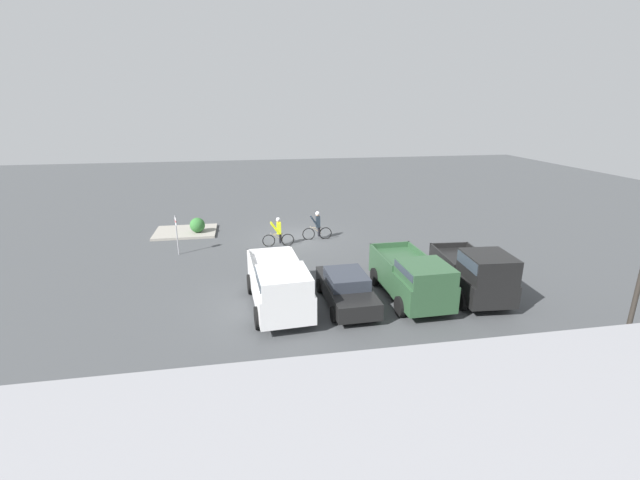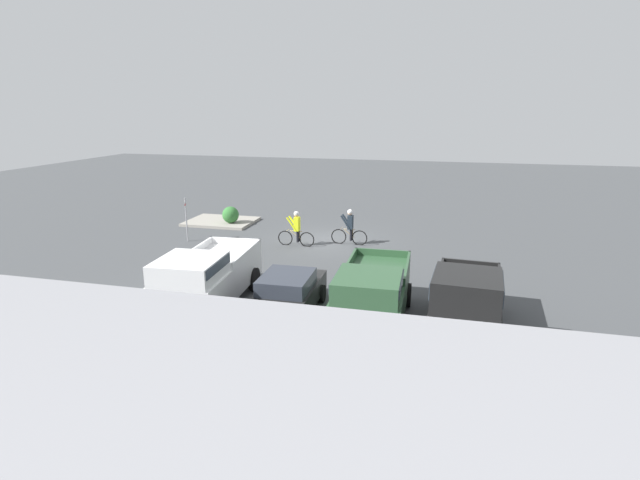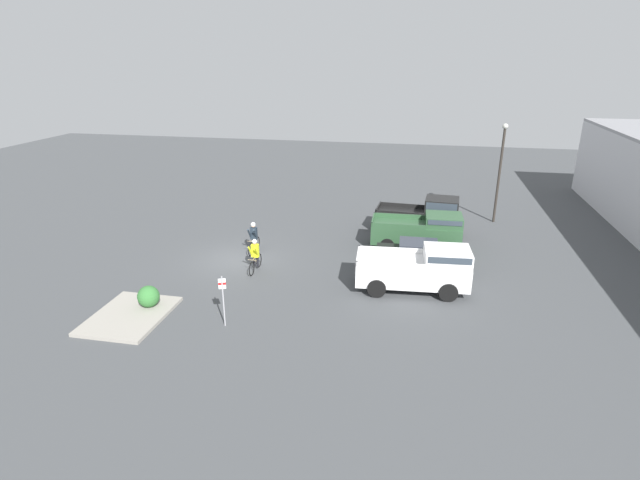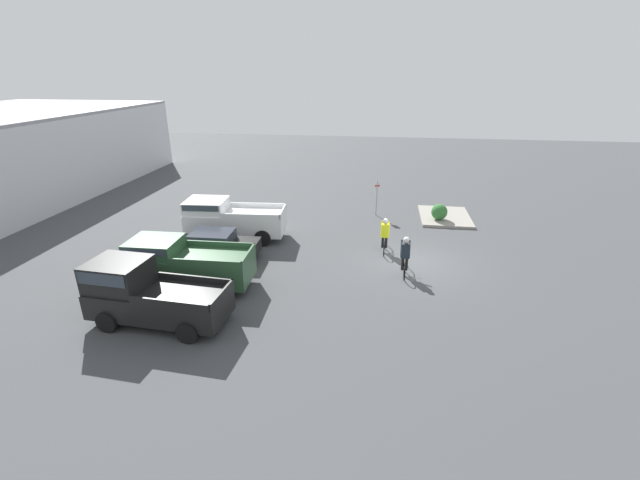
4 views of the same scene
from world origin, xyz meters
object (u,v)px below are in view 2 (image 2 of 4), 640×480
pickup_truck_1 (372,293)px  sedan_0 (287,295)px  fire_lane_sign (186,215)px  shrub (231,215)px  pickup_truck_2 (206,277)px  cyclist_1 (350,227)px  pickup_truck_0 (466,301)px  cyclist_0 (296,229)px

pickup_truck_1 → sedan_0: pickup_truck_1 is taller
fire_lane_sign → shrub: bearing=-100.4°
pickup_truck_2 → cyclist_1: size_ratio=2.91×
pickup_truck_0 → cyclist_0: size_ratio=2.72×
pickup_truck_0 → shrub: size_ratio=5.33×
pickup_truck_0 → cyclist_1: 10.75m
pickup_truck_0 → pickup_truck_1: pickup_truck_0 is taller
pickup_truck_2 → cyclist_1: bearing=-108.7°
pickup_truck_0 → fire_lane_sign: (13.33, -7.95, 0.19)m
sedan_0 → shrub: bearing=-58.2°
pickup_truck_0 → sedan_0: bearing=-3.1°
pickup_truck_0 → pickup_truck_1: size_ratio=1.00×
pickup_truck_0 → fire_lane_sign: 15.52m
pickup_truck_2 → sedan_0: bearing=-177.9°
pickup_truck_2 → shrub: 12.30m
pickup_truck_1 → cyclist_1: 9.54m
pickup_truck_1 → fire_lane_sign: size_ratio=2.27×
sedan_0 → cyclist_0: (2.15, -8.18, 0.17)m
cyclist_0 → pickup_truck_2: bearing=85.7°
pickup_truck_1 → cyclist_0: (4.96, -8.31, -0.22)m
pickup_truck_2 → fire_lane_sign: size_ratio=2.38×
cyclist_1 → pickup_truck_2: bearing=71.3°
pickup_truck_1 → cyclist_1: (2.48, -9.21, -0.20)m
pickup_truck_1 → pickup_truck_2: 5.58m
sedan_0 → fire_lane_sign: (7.76, -7.65, 0.65)m
pickup_truck_0 → fire_lane_sign: size_ratio=2.27×
pickup_truck_1 → shrub: (9.87, -11.55, -0.46)m
sedan_0 → pickup_truck_2: (2.78, 0.10, 0.42)m
sedan_0 → pickup_truck_2: size_ratio=0.83×
pickup_truck_2 → pickup_truck_1: bearing=179.7°
pickup_truck_1 → shrub: size_ratio=5.34×
fire_lane_sign → pickup_truck_1: bearing=143.6°
pickup_truck_2 → fire_lane_sign: 9.22m
cyclist_0 → fire_lane_sign: fire_lane_sign is taller
sedan_0 → cyclist_0: size_ratio=2.37×
cyclist_0 → cyclist_1: 2.63m
shrub → fire_lane_sign: bearing=79.6°
pickup_truck_0 → pickup_truck_1: (2.76, -0.17, -0.08)m
pickup_truck_1 → fire_lane_sign: fire_lane_sign is taller
shrub → pickup_truck_2: bearing=110.4°
sedan_0 → pickup_truck_1: bearing=177.3°
cyclist_0 → fire_lane_sign: 5.66m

